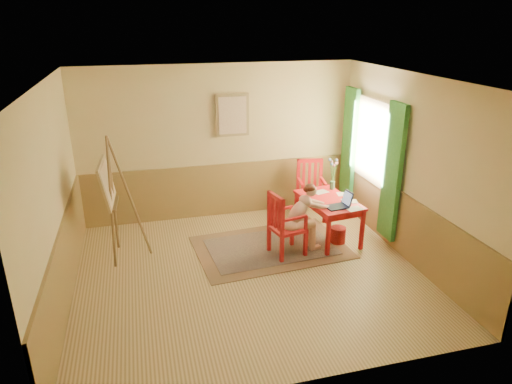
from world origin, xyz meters
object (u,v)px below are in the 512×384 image
object	(u,v)px
table	(329,204)
chair_back	(311,190)
laptop	(340,204)
chair_left	(285,225)
figure	(302,216)
easel	(110,188)

from	to	relation	value
table	chair_back	world-z (taller)	chair_back
laptop	chair_left	bearing A→B (deg)	-179.08
chair_left	laptop	xyz separation A→B (m)	(0.92, 0.01, 0.25)
chair_back	figure	bearing A→B (deg)	-116.91
table	laptop	size ratio (longest dim) A/B	2.98
chair_back	laptop	world-z (taller)	chair_back
chair_back	figure	distance (m)	1.39
table	easel	size ratio (longest dim) A/B	0.65
chair_back	easel	distance (m)	3.60
laptop	easel	distance (m)	3.55
table	chair_back	size ratio (longest dim) A/B	1.18
table	easel	xyz separation A→B (m)	(-3.44, 0.24, 0.53)
chair_left	easel	xyz separation A→B (m)	(-2.55, 0.61, 0.64)
chair_left	laptop	distance (m)	0.96
easel	chair_back	bearing A→B (deg)	11.08
table	easel	world-z (taller)	easel
chair_back	table	bearing A→B (deg)	-92.64
chair_left	chair_back	distance (m)	1.59
table	chair_left	bearing A→B (deg)	-157.34
chair_left	figure	world-z (taller)	figure
laptop	easel	size ratio (longest dim) A/B	0.22
chair_left	laptop	world-z (taller)	chair_left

